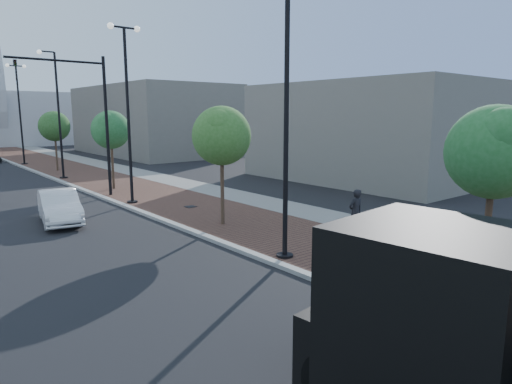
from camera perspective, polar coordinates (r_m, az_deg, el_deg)
sidewalk at (r=42.77m, az=-21.81°, el=2.82°), size 7.00×140.00×0.12m
concrete_strip at (r=43.66m, az=-18.44°, el=3.16°), size 2.40×140.00×0.13m
curb at (r=41.86m, az=-26.36°, el=2.37°), size 0.30×140.00×0.14m
white_sedan at (r=22.01m, az=-23.72°, el=-1.70°), size 2.25×4.57×1.44m
pedestrian at (r=18.56m, az=12.54°, el=-2.48°), size 0.73×0.53×1.85m
streetlight_1 at (r=14.39m, az=3.52°, el=7.92°), size 1.44×0.56×9.21m
streetlight_2 at (r=24.61m, az=-15.94°, el=9.52°), size 1.72×0.56×9.28m
streetlight_3 at (r=35.89m, az=-23.89°, el=8.32°), size 1.44×0.56×9.21m
streetlight_4 at (r=47.57m, az=-27.80°, el=8.80°), size 1.72×0.56×9.28m
traffic_mast at (r=27.07m, az=-20.32°, el=9.64°), size 5.09×0.20×8.00m
tree_0 at (r=11.90m, az=27.99°, el=4.44°), size 2.27×2.20×5.06m
tree_1 at (r=19.05m, az=-4.32°, el=7.11°), size 2.52×2.49×5.17m
tree_2 at (r=29.67m, az=-17.92°, el=7.51°), size 2.43×2.38×5.03m
tree_3 at (r=41.05m, az=-24.20°, el=7.62°), size 2.51×2.48×5.04m
commercial_block_ne at (r=56.52m, az=-13.02°, el=8.86°), size 12.00×22.00×8.00m
commercial_block_e at (r=34.19m, az=13.71°, el=7.42°), size 10.00×16.00×7.00m
utility_cover_1 at (r=15.24m, az=13.91°, el=-8.39°), size 0.50×0.50×0.02m
utility_cover_2 at (r=23.25m, az=-8.33°, el=-1.85°), size 0.50×0.50×0.02m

